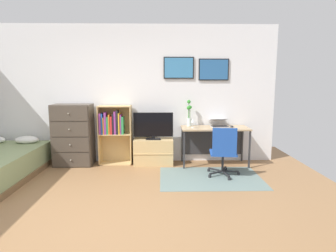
{
  "coord_description": "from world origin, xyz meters",
  "views": [
    {
      "loc": [
        0.79,
        -3.35,
        1.63
      ],
      "look_at": [
        0.91,
        1.5,
        0.86
      ],
      "focal_mm": 30.92,
      "sensor_mm": 36.0,
      "label": 1
    }
  ],
  "objects": [
    {
      "name": "ground_plane",
      "position": [
        0.0,
        0.0,
        0.0
      ],
      "size": [
        7.2,
        7.2,
        0.0
      ],
      "primitive_type": "plane",
      "color": "#936B44"
    },
    {
      "name": "office_chair",
      "position": [
        1.84,
        1.38,
        0.46
      ],
      "size": [
        0.57,
        0.58,
        0.86
      ],
      "rotation": [
        0.0,
        0.0,
        -0.11
      ],
      "color": "#232326",
      "rests_on": "ground_plane"
    },
    {
      "name": "television",
      "position": [
        0.64,
        2.15,
        0.76
      ],
      "size": [
        0.76,
        0.16,
        0.52
      ],
      "color": "black",
      "rests_on": "tv_stand"
    },
    {
      "name": "tv_stand",
      "position": [
        0.64,
        2.17,
        0.25
      ],
      "size": [
        0.76,
        0.41,
        0.5
      ],
      "color": "tan",
      "rests_on": "ground_plane"
    },
    {
      "name": "computer_mouse",
      "position": [
        2.15,
        2.1,
        0.76
      ],
      "size": [
        0.06,
        0.1,
        0.03
      ],
      "primitive_type": "ellipsoid",
      "color": "#262628",
      "rests_on": "desk"
    },
    {
      "name": "area_rug",
      "position": [
        1.62,
        1.31,
        0.0
      ],
      "size": [
        1.7,
        1.2,
        0.01
      ],
      "primitive_type": "cube",
      "color": "slate",
      "rests_on": "ground_plane"
    },
    {
      "name": "bamboo_vase",
      "position": [
        1.34,
        2.26,
        0.96
      ],
      "size": [
        0.1,
        0.1,
        0.51
      ],
      "color": "silver",
      "rests_on": "desk"
    },
    {
      "name": "bookshelf",
      "position": [
        -0.13,
        2.21,
        0.69
      ],
      "size": [
        0.63,
        0.3,
        1.15
      ],
      "color": "tan",
      "rests_on": "ground_plane"
    },
    {
      "name": "wine_glass",
      "position": [
        1.39,
        2.04,
        0.87
      ],
      "size": [
        0.07,
        0.07,
        0.18
      ],
      "color": "silver",
      "rests_on": "desk"
    },
    {
      "name": "laptop",
      "position": [
        1.92,
        2.21,
        0.8
      ],
      "size": [
        0.37,
        0.39,
        0.15
      ],
      "rotation": [
        0.0,
        0.0,
        0.08
      ],
      "color": "#B7B7BC",
      "rests_on": "desk"
    },
    {
      "name": "dresser",
      "position": [
        -0.9,
        2.15,
        0.59
      ],
      "size": [
        0.73,
        0.46,
        1.18
      ],
      "color": "#4C4238",
      "rests_on": "ground_plane"
    },
    {
      "name": "desk",
      "position": [
        1.82,
        2.17,
        0.6
      ],
      "size": [
        1.28,
        0.56,
        0.74
      ],
      "color": "tan",
      "rests_on": "ground_plane"
    },
    {
      "name": "wall_back_with_posters",
      "position": [
        0.02,
        2.43,
        1.36
      ],
      "size": [
        6.12,
        0.09,
        2.7
      ],
      "color": "white",
      "rests_on": "ground_plane"
    }
  ]
}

